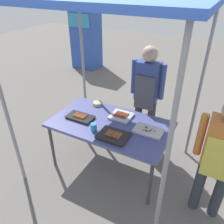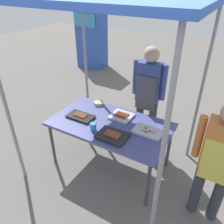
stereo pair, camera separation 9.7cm
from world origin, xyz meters
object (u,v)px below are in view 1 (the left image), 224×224
(tray_pork_links, at_px, (113,136))
(neighbor_stall_left, at_px, (86,38))
(tray_grilled_sausages, at_px, (80,117))
(stall_table, at_px, (110,126))
(tray_meat_skewers, at_px, (148,131))
(drink_cup_near_edge, at_px, (94,127))
(vendor_woman, at_px, (147,90))
(tray_spring_rolls, at_px, (121,116))
(customer_nearby, at_px, (220,155))
(condiment_bowl, at_px, (97,104))

(tray_pork_links, distance_m, neighbor_stall_left, 4.69)
(tray_grilled_sausages, distance_m, neighbor_stall_left, 4.22)
(stall_table, bearing_deg, tray_meat_skewers, 5.83)
(drink_cup_near_edge, bearing_deg, stall_table, 65.15)
(vendor_woman, relative_size, neighbor_stall_left, 0.93)
(tray_spring_rolls, distance_m, neighbor_stall_left, 4.27)
(tray_grilled_sausages, relative_size, vendor_woman, 0.23)
(drink_cup_near_edge, distance_m, customer_nearby, 1.47)
(condiment_bowl, bearing_deg, neighbor_stall_left, 125.93)
(drink_cup_near_edge, distance_m, vendor_woman, 1.05)
(tray_meat_skewers, relative_size, vendor_woman, 0.23)
(vendor_woman, bearing_deg, drink_cup_near_edge, 71.06)
(neighbor_stall_left, bearing_deg, vendor_woman, -43.27)
(tray_spring_rolls, relative_size, condiment_bowl, 2.14)
(tray_grilled_sausages, relative_size, drink_cup_near_edge, 3.76)
(tray_meat_skewers, relative_size, customer_nearby, 0.25)
(stall_table, xyz_separation_m, neighbor_stall_left, (-2.68, 3.48, 0.19))
(tray_grilled_sausages, relative_size, tray_meat_skewers, 1.02)
(customer_nearby, bearing_deg, tray_spring_rolls, 164.32)
(tray_meat_skewers, bearing_deg, vendor_woman, 113.12)
(neighbor_stall_left, bearing_deg, customer_nearby, -42.01)
(tray_pork_links, relative_size, condiment_bowl, 2.71)
(tray_spring_rolls, bearing_deg, neighbor_stall_left, 129.98)
(vendor_woman, distance_m, neighbor_stall_left, 3.99)
(stall_table, xyz_separation_m, condiment_bowl, (-0.41, 0.35, 0.08))
(tray_meat_skewers, height_order, customer_nearby, customer_nearby)
(tray_pork_links, xyz_separation_m, vendor_woman, (0.05, 0.99, 0.20))
(condiment_bowl, relative_size, drink_cup_near_edge, 1.38)
(stall_table, xyz_separation_m, tray_pork_links, (0.18, -0.25, 0.07))
(tray_meat_skewers, relative_size, drink_cup_near_edge, 3.70)
(neighbor_stall_left, bearing_deg, stall_table, -52.38)
(tray_pork_links, bearing_deg, neighbor_stall_left, 127.49)
(tray_spring_rolls, xyz_separation_m, customer_nearby, (1.29, -0.36, 0.11))
(stall_table, relative_size, customer_nearby, 1.06)
(condiment_bowl, bearing_deg, customer_nearby, -15.96)
(customer_nearby, bearing_deg, stall_table, 173.43)
(drink_cup_near_edge, height_order, vendor_woman, vendor_woman)
(tray_pork_links, height_order, vendor_woman, vendor_woman)
(tray_grilled_sausages, distance_m, drink_cup_near_edge, 0.35)
(condiment_bowl, height_order, drink_cup_near_edge, drink_cup_near_edge)
(tray_grilled_sausages, height_order, customer_nearby, customer_nearby)
(tray_grilled_sausages, xyz_separation_m, tray_meat_skewers, (0.95, 0.14, -0.00))
(tray_grilled_sausages, bearing_deg, vendor_woman, 51.72)
(neighbor_stall_left, bearing_deg, drink_cup_near_edge, -55.36)
(tray_meat_skewers, xyz_separation_m, neighbor_stall_left, (-3.20, 3.42, 0.12))
(tray_pork_links, height_order, tray_spring_rolls, tray_pork_links)
(drink_cup_near_edge, bearing_deg, tray_spring_rolls, 68.71)
(tray_spring_rolls, distance_m, drink_cup_near_edge, 0.48)
(stall_table, bearing_deg, tray_pork_links, -54.37)
(vendor_woman, bearing_deg, customer_nearby, 141.47)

